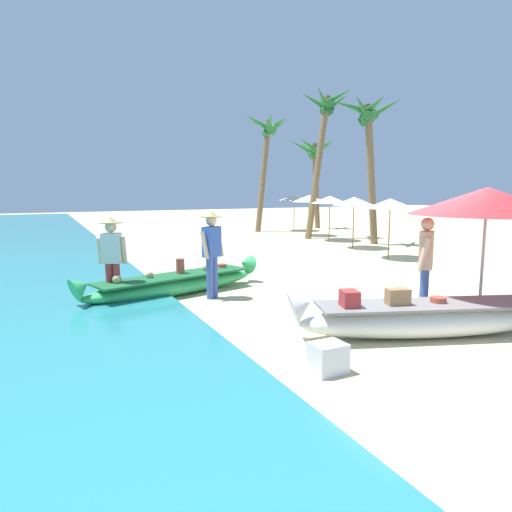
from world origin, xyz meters
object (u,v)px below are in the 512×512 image
Objects in this scene: person_tourist_customer at (425,263)px; palm_tree_leaning_seaward at (315,155)px; boat_white_foreground at (425,318)px; cooler_box at (328,358)px; boat_green_midground at (175,284)px; palm_tree_tall_inland at (324,122)px; person_vendor_assistant at (112,253)px; palm_tree_far_behind at (267,138)px; person_vendor_hatted at (212,248)px; palm_tree_mid_cluster at (369,124)px; patio_umbrella_large at (487,201)px.

palm_tree_leaning_seaward is (8.11, 16.23, 3.04)m from person_tourist_customer.
boat_white_foreground is 10.12× the size of cooler_box.
boat_green_midground is 0.86× the size of palm_tree_leaning_seaward.
palm_tree_tall_inland is 16.33m from cooler_box.
palm_tree_tall_inland is at bearing 62.87° from boat_white_foreground.
person_vendor_assistant is 0.29× the size of palm_tree_far_behind.
person_vendor_hatted reaches higher than cooler_box.
palm_tree_far_behind is at bearing 97.81° from palm_tree_mid_cluster.
patio_umbrella_large reaches higher than cooler_box.
boat_green_midground is 2.52× the size of person_vendor_assistant.
palm_tree_mid_cluster is 6.92m from palm_tree_far_behind.
palm_tree_far_behind reaches higher than person_vendor_assistant.
patio_umbrella_large is 11.10m from palm_tree_mid_cluster.
boat_green_midground is 17.42m from palm_tree_leaning_seaward.
palm_tree_tall_inland is (9.08, 8.16, 4.85)m from boat_green_midground.
boat_green_midground is 2.40× the size of person_vendor_hatted.
person_vendor_hatted is 11.10m from palm_tree_mid_cluster.
person_vendor_assistant is (-4.60, 3.47, -0.01)m from person_tourist_customer.
boat_green_midground is 10.44× the size of cooler_box.
person_tourist_customer is (0.65, 0.69, 0.70)m from boat_white_foreground.
person_tourist_customer is 0.71× the size of patio_umbrella_large.
palm_tree_far_behind is at bearing 55.73° from boat_green_midground.
person_tourist_customer is 3.13m from cooler_box.
palm_tree_mid_cluster reaches higher than cooler_box.
palm_tree_mid_cluster is at bearing -86.81° from palm_tree_tall_inland.
palm_tree_leaning_seaward is at bearing 62.62° from boat_white_foreground.
boat_green_midground is 5.00m from person_tourist_customer.
boat_green_midground is at bearing -124.27° from palm_tree_far_behind.
palm_tree_tall_inland reaches higher than patio_umbrella_large.
person_vendor_hatted is at bearing -133.91° from palm_tree_tall_inland.
person_vendor_hatted is 1.94m from person_vendor_assistant.
palm_tree_mid_cluster is 13.87× the size of cooler_box.
boat_white_foreground is 2.39× the size of person_tourist_customer.
person_tourist_customer is (2.71, -3.02, -0.05)m from person_vendor_hatted.
palm_tree_tall_inland is at bearing -118.07° from palm_tree_leaning_seaward.
palm_tree_leaning_seaward is (12.71, 12.77, 3.05)m from person_vendor_assistant.
patio_umbrella_large is (5.37, -3.96, 1.04)m from person_vendor_assistant.
palm_tree_mid_cluster reaches higher than palm_tree_leaning_seaward.
patio_umbrella_large is at bearing -36.39° from person_vendor_assistant.
palm_tree_leaning_seaward is (2.35, 4.41, -1.05)m from palm_tree_tall_inland.
person_vendor_assistant is at bearing 166.68° from person_vendor_hatted.
person_tourist_customer is 0.29× the size of palm_tree_far_behind.
cooler_box is (-10.88, -17.45, -3.85)m from palm_tree_leaning_seaward.
cooler_box is at bearing -90.73° from person_vendor_hatted.
person_vendor_hatted is at bearing -129.33° from palm_tree_leaning_seaward.
palm_tree_mid_cluster is (5.14, 9.47, 2.65)m from patio_umbrella_large.
palm_tree_leaning_seaward is (7.34, 16.72, 2.01)m from patio_umbrella_large.
boat_green_midground is 11.55m from palm_tree_mid_cluster.
patio_umbrella_large reaches higher than boat_white_foreground.
boat_green_midground is at bearing 134.65° from patio_umbrella_large.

